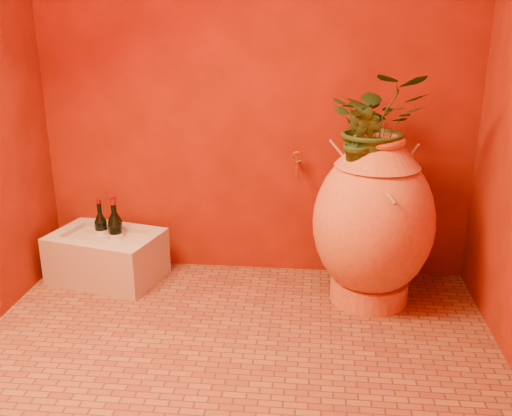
# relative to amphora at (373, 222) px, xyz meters

# --- Properties ---
(floor) EXTENTS (2.50, 2.50, 0.00)m
(floor) POSITION_rel_amphora_xyz_m (-0.67, -0.65, -0.46)
(floor) COLOR brown
(floor) RESTS_ON ground
(wall_back) EXTENTS (2.50, 0.02, 2.50)m
(wall_back) POSITION_rel_amphora_xyz_m (-0.67, 0.35, 0.79)
(wall_back) COLOR #5F1705
(wall_back) RESTS_ON ground
(amphora) EXTENTS (0.82, 0.82, 0.92)m
(amphora) POSITION_rel_amphora_xyz_m (0.00, 0.00, 0.00)
(amphora) COLOR #D1783B
(amphora) RESTS_ON floor
(stone_basin) EXTENTS (0.69, 0.56, 0.29)m
(stone_basin) POSITION_rel_amphora_xyz_m (-1.52, 0.10, -0.32)
(stone_basin) COLOR beige
(stone_basin) RESTS_ON floor
(wine_bottle_a) EXTENTS (0.08, 0.08, 0.35)m
(wine_bottle_a) POSITION_rel_amphora_xyz_m (-1.47, 0.14, -0.17)
(wine_bottle_a) COLOR black
(wine_bottle_a) RESTS_ON stone_basin
(wine_bottle_b) EXTENTS (0.08, 0.08, 0.31)m
(wine_bottle_b) POSITION_rel_amphora_xyz_m (-1.57, 0.17, -0.19)
(wine_bottle_b) COLOR black
(wine_bottle_b) RESTS_ON stone_basin
(wine_bottle_c) EXTENTS (0.08, 0.08, 0.33)m
(wine_bottle_c) POSITION_rel_amphora_xyz_m (-1.46, 0.10, -0.18)
(wine_bottle_c) COLOR black
(wine_bottle_c) RESTS_ON stone_basin
(wall_tap) EXTENTS (0.07, 0.14, 0.15)m
(wall_tap) POSITION_rel_amphora_xyz_m (-0.42, 0.27, 0.23)
(wall_tap) COLOR #A07224
(wall_tap) RESTS_ON wall_back
(plant_main) EXTENTS (0.51, 0.45, 0.53)m
(plant_main) POSITION_rel_amphora_xyz_m (-0.01, 0.03, 0.51)
(plant_main) COLOR #244719
(plant_main) RESTS_ON amphora
(plant_side) EXTENTS (0.25, 0.25, 0.36)m
(plant_side) POSITION_rel_amphora_xyz_m (-0.09, -0.08, 0.45)
(plant_side) COLOR #244719
(plant_side) RESTS_ON amphora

